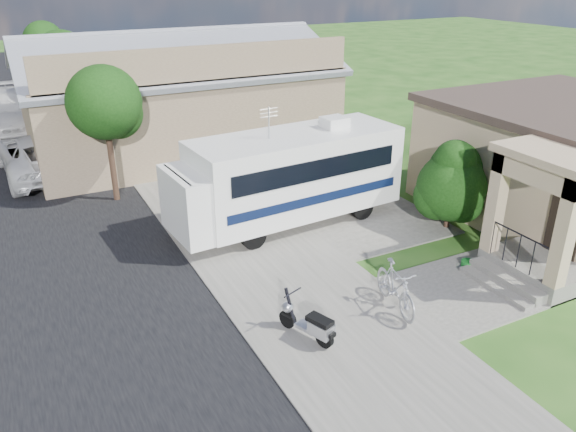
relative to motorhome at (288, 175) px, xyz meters
name	(u,v)px	position (x,y,z in m)	size (l,w,h in m)	color
ground	(353,298)	(-0.60, -4.62, -1.59)	(120.00, 120.00, 0.00)	#1C4713
sidewalk_slab	(186,177)	(-1.60, 5.38, -1.56)	(4.00, 80.00, 0.06)	#5B5852
driveway_slab	(315,218)	(0.90, -0.12, -1.57)	(7.00, 6.00, 0.05)	#5B5852
walk_slab	(476,287)	(2.40, -5.62, -1.57)	(4.00, 3.00, 0.05)	#5B5852
house	(567,159)	(8.29, -3.19, 0.19)	(9.47, 7.80, 3.54)	tan
warehouse	(177,102)	(-0.60, 9.35, 0.40)	(12.50, 8.40, 5.04)	brown
street_tree_a	(107,106)	(-4.30, 4.43, 1.66)	(2.44, 2.40, 4.58)	black
street_tree_b	(65,59)	(-4.30, 14.43, 1.80)	(2.44, 2.40, 4.73)	black
street_tree_c	(46,43)	(-4.30, 23.43, 1.51)	(2.44, 2.40, 4.42)	black
motorhome	(288,175)	(0.00, 0.00, 0.00)	(7.38, 2.82, 3.71)	white
shrub	(452,183)	(4.22, -2.50, -0.16)	(2.28, 2.17, 2.79)	black
scooter	(310,323)	(-2.37, -5.60, -1.15)	(0.77, 1.45, 0.99)	black
bicycle	(395,289)	(-0.03, -5.48, -1.02)	(0.54, 1.89, 1.14)	#AFB0B8
pickup_truck	(38,155)	(-6.45, 8.30, -0.79)	(2.64, 5.73, 1.59)	silver
van	(6,112)	(-7.23, 15.47, -0.62)	(2.73, 6.71, 1.95)	silver
garden_hose	(468,264)	(2.98, -4.73, -1.51)	(0.36, 0.36, 0.16)	#167123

